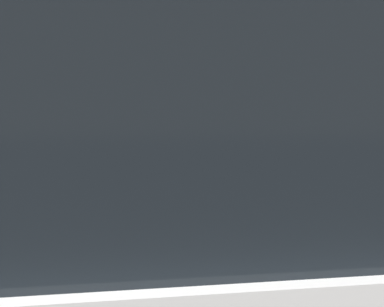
# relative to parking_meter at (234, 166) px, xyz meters

# --- Properties ---
(parking_meter) EXTENTS (0.17, 0.18, 1.51)m
(parking_meter) POSITION_rel_parking_meter_xyz_m (0.00, 0.00, 0.00)
(parking_meter) COLOR slate
(parking_meter) RESTS_ON sidewalk_curb
(pedestrian_at_meter) EXTENTS (0.65, 0.42, 1.69)m
(pedestrian_at_meter) POSITION_rel_parking_meter_xyz_m (-0.58, 0.03, -0.14)
(pedestrian_at_meter) COLOR black
(pedestrian_at_meter) RESTS_ON sidewalk_curb
(parked_hatchback_white) EXTENTS (4.04, 1.85, 1.81)m
(parked_hatchback_white) POSITION_rel_parking_meter_xyz_m (-0.58, -1.65, -0.34)
(parked_hatchback_white) COLOR white
(parked_hatchback_white) RESTS_ON ground
(background_railing) EXTENTS (24.06, 0.06, 1.15)m
(background_railing) POSITION_rel_parking_meter_xyz_m (0.30, 1.72, -0.27)
(background_railing) COLOR gray
(background_railing) RESTS_ON sidewalk_curb
(backdrop_wall) EXTENTS (32.00, 0.50, 2.83)m
(backdrop_wall) POSITION_rel_parking_meter_xyz_m (0.30, 3.98, 0.16)
(backdrop_wall) COLOR gray
(backdrop_wall) RESTS_ON ground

